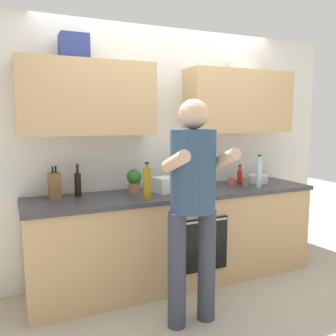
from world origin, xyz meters
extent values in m
plane|color=#B2A893|center=(0.00, 0.00, 0.00)|extent=(12.00, 12.00, 0.00)
cube|color=silver|center=(0.00, 0.36, 1.25)|extent=(4.00, 0.06, 2.50)
cube|color=tan|center=(-0.80, 0.17, 1.77)|extent=(1.19, 0.32, 0.65)
cube|color=tan|center=(0.80, 0.17, 1.77)|extent=(1.19, 0.32, 0.65)
cylinder|color=silver|center=(0.85, 0.17, 2.15)|extent=(0.32, 0.32, 0.10)
cube|color=navy|center=(-0.91, 0.17, 2.20)|extent=(0.24, 0.20, 0.21)
cube|color=tan|center=(0.00, 0.00, 0.43)|extent=(2.80, 0.60, 0.86)
cube|color=#38383D|center=(0.00, 0.00, 0.88)|extent=(2.84, 0.64, 0.04)
cube|color=black|center=(0.08, -0.31, 0.45)|extent=(0.56, 0.02, 0.50)
cylinder|color=silver|center=(0.08, -0.33, 0.68)|extent=(0.52, 0.02, 0.02)
cylinder|color=#383D4C|center=(-0.35, -0.72, 0.45)|extent=(0.14, 0.14, 0.90)
cylinder|color=#383D4C|center=(-0.09, -0.72, 0.45)|extent=(0.14, 0.14, 0.90)
cylinder|color=navy|center=(-0.22, -0.72, 1.21)|extent=(0.34, 0.34, 0.61)
sphere|color=#D8AD8C|center=(-0.22, -0.72, 1.63)|extent=(0.22, 0.22, 0.22)
cylinder|color=#D8AD8C|center=(-0.42, -0.84, 1.30)|extent=(0.09, 0.31, 0.19)
cylinder|color=#D8AD8C|center=(-0.02, -0.84, 1.30)|extent=(0.09, 0.31, 0.19)
cylinder|color=red|center=(0.79, 0.10, 0.97)|extent=(0.05, 0.05, 0.15)
cylinder|color=red|center=(0.79, 0.10, 1.07)|extent=(0.03, 0.03, 0.05)
cylinder|color=black|center=(0.79, 0.10, 1.10)|extent=(0.03, 0.03, 0.01)
cylinder|color=orange|center=(0.09, 0.17, 0.98)|extent=(0.08, 0.08, 0.16)
cylinder|color=orange|center=(0.09, 0.17, 1.09)|extent=(0.03, 0.03, 0.06)
cylinder|color=black|center=(0.09, 0.17, 1.13)|extent=(0.04, 0.04, 0.02)
cylinder|color=olive|center=(-0.39, -0.19, 1.04)|extent=(0.07, 0.07, 0.27)
cylinder|color=olive|center=(-0.39, -0.19, 1.19)|extent=(0.03, 0.03, 0.04)
cylinder|color=black|center=(-0.39, -0.19, 1.22)|extent=(0.04, 0.04, 0.02)
cylinder|color=silver|center=(0.86, -0.13, 1.02)|extent=(0.06, 0.06, 0.25)
cylinder|color=silver|center=(0.86, -0.13, 1.18)|extent=(0.03, 0.03, 0.07)
cylinder|color=black|center=(0.86, -0.13, 1.23)|extent=(0.03, 0.03, 0.01)
cylinder|color=black|center=(-0.91, 0.17, 1.01)|extent=(0.06, 0.06, 0.21)
cylinder|color=black|center=(-0.91, 0.17, 1.15)|extent=(0.02, 0.02, 0.07)
cylinder|color=black|center=(-0.91, 0.17, 1.18)|extent=(0.03, 0.03, 0.01)
cylinder|color=white|center=(0.19, -0.11, 0.95)|extent=(0.08, 0.08, 0.10)
cylinder|color=slate|center=(0.76, -0.05, 0.95)|extent=(0.07, 0.07, 0.10)
cylinder|color=#BF4C47|center=(0.66, 0.07, 0.94)|extent=(0.07, 0.07, 0.08)
cylinder|color=silver|center=(1.02, 0.09, 0.94)|extent=(0.23, 0.23, 0.09)
cube|color=brown|center=(-1.12, 0.15, 1.01)|extent=(0.10, 0.14, 0.23)
cylinder|color=black|center=(-1.13, 0.13, 1.16)|extent=(0.02, 0.02, 0.06)
cylinder|color=black|center=(-1.10, 0.17, 1.16)|extent=(0.02, 0.02, 0.06)
cylinder|color=#9E6647|center=(-0.39, 0.14, 0.95)|extent=(0.11, 0.11, 0.09)
sphere|color=#2D6B28|center=(-0.39, 0.14, 1.05)|extent=(0.14, 0.14, 0.14)
cube|color=silver|center=(-0.12, 0.03, 0.97)|extent=(0.24, 0.22, 0.15)
camera|label=1|loc=(-1.46, -3.04, 1.59)|focal=38.16mm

